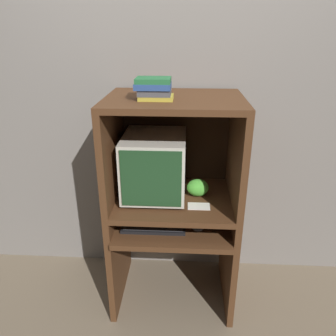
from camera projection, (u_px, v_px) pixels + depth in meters
ground_plane at (171, 325)px, 2.20m from camera, size 12.00×12.00×0.00m
wall_back at (176, 110)px, 2.33m from camera, size 6.00×0.06×2.60m
desk_base at (173, 251)px, 2.31m from camera, size 0.82×0.65×0.65m
desk_monitor_shelf at (174, 202)px, 2.19m from camera, size 0.82×0.63×0.16m
hutch_upper at (174, 134)px, 2.04m from camera, size 0.82×0.63×0.66m
crt_monitor at (155, 165)px, 2.13m from camera, size 0.40×0.46×0.41m
keyboard at (154, 227)px, 2.11m from camera, size 0.41×0.15×0.03m
mouse at (198, 228)px, 2.09m from camera, size 0.07×0.05×0.03m
snack_bag at (198, 188)px, 2.17m from camera, size 0.14×0.11×0.12m
book_stack at (154, 88)px, 1.83m from camera, size 0.21×0.16×0.12m
paper_card at (199, 206)px, 2.05m from camera, size 0.14×0.09×0.00m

